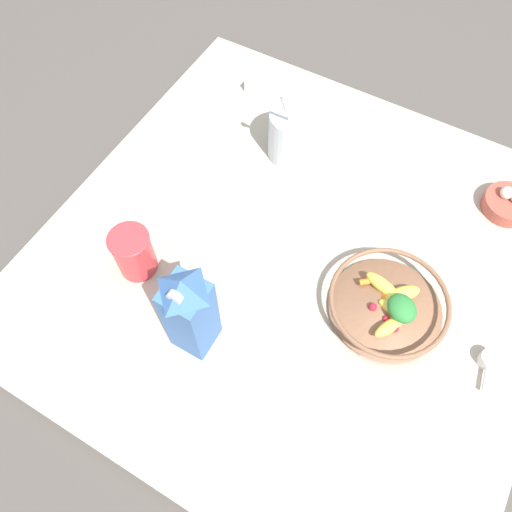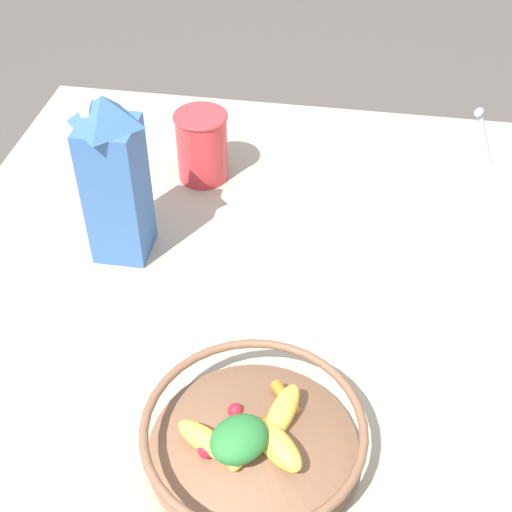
% 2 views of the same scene
% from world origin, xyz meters
% --- Properties ---
extents(ground_plane, '(6.00, 6.00, 0.00)m').
position_xyz_m(ground_plane, '(0.00, 0.00, 0.00)').
color(ground_plane, '#4C4742').
extents(countertop, '(1.06, 1.06, 0.03)m').
position_xyz_m(countertop, '(0.00, 0.00, 0.02)').
color(countertop, '#B2A893').
rests_on(countertop, ground_plane).
extents(fruit_bowl, '(0.24, 0.24, 0.08)m').
position_xyz_m(fruit_bowl, '(0.21, -0.03, 0.06)').
color(fruit_bowl, brown).
rests_on(fruit_bowl, countertop).
extents(milk_carton, '(0.07, 0.07, 0.25)m').
position_xyz_m(milk_carton, '(-0.09, -0.26, 0.15)').
color(milk_carton, '#3D6BB2').
rests_on(milk_carton, countertop).
extents(yogurt_tub, '(0.12, 0.13, 0.23)m').
position_xyz_m(yogurt_tub, '(-0.14, 0.25, 0.10)').
color(yogurt_tub, silver).
rests_on(yogurt_tub, countertop).
extents(drinking_cup, '(0.08, 0.08, 0.11)m').
position_xyz_m(drinking_cup, '(-0.28, -0.19, 0.09)').
color(drinking_cup, '#DB383D').
rests_on(drinking_cup, countertop).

